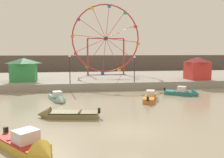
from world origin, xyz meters
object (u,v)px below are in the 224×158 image
(promenade_lamp_near, at_px, (135,65))
(promenade_lamp_far, at_px, (70,65))
(carnival_booth_red_striped, at_px, (197,68))
(motorboat_seafoam, at_px, (58,98))
(motorboat_orange_hull, at_px, (151,96))
(ferris_wheel_red_frame, at_px, (106,40))
(motorboat_olive_wood, at_px, (63,114))
(carnival_booth_green_kiosk, at_px, (24,69))
(motorboat_mustard_yellow, at_px, (29,146))
(motorboat_teal_painted, at_px, (185,93))

(promenade_lamp_near, height_order, promenade_lamp_far, promenade_lamp_far)
(carnival_booth_red_striped, bearing_deg, motorboat_seafoam, -160.21)
(motorboat_orange_hull, bearing_deg, ferris_wheel_red_frame, 31.42)
(ferris_wheel_red_frame, height_order, promenade_lamp_near, ferris_wheel_red_frame)
(motorboat_orange_hull, relative_size, motorboat_olive_wood, 1.07)
(carnival_booth_green_kiosk, xyz_separation_m, promenade_lamp_near, (15.91, -3.61, 0.69))
(carnival_booth_red_striped, bearing_deg, motorboat_mustard_yellow, -136.32)
(motorboat_orange_hull, height_order, motorboat_mustard_yellow, motorboat_mustard_yellow)
(motorboat_olive_wood, relative_size, carnival_booth_green_kiosk, 1.33)
(motorboat_mustard_yellow, distance_m, promenade_lamp_near, 23.35)
(motorboat_orange_hull, xyz_separation_m, carnival_booth_green_kiosk, (-16.07, 10.77, 2.49))
(motorboat_mustard_yellow, distance_m, carnival_booth_red_striped, 30.89)
(motorboat_seafoam, relative_size, promenade_lamp_far, 1.21)
(carnival_booth_red_striped, bearing_deg, carnival_booth_green_kiosk, 173.45)
(motorboat_teal_painted, distance_m, carnival_booth_red_striped, 9.37)
(carnival_booth_green_kiosk, relative_size, carnival_booth_red_striped, 1.12)
(ferris_wheel_red_frame, xyz_separation_m, carnival_booth_green_kiosk, (-13.24, -7.88, -4.79))
(motorboat_seafoam, height_order, motorboat_mustard_yellow, motorboat_mustard_yellow)
(motorboat_mustard_yellow, height_order, carnival_booth_green_kiosk, carnival_booth_green_kiosk)
(motorboat_mustard_yellow, relative_size, promenade_lamp_near, 1.16)
(motorboat_olive_wood, bearing_deg, motorboat_teal_painted, -140.33)
(motorboat_orange_hull, bearing_deg, carnival_booth_red_striped, -26.50)
(motorboat_orange_hull, distance_m, motorboat_mustard_yellow, 17.24)
(ferris_wheel_red_frame, height_order, carnival_booth_green_kiosk, ferris_wheel_red_frame)
(promenade_lamp_far, bearing_deg, carnival_booth_green_kiosk, 150.47)
(motorboat_olive_wood, distance_m, promenade_lamp_near, 16.90)
(ferris_wheel_red_frame, bearing_deg, motorboat_seafoam, -112.56)
(carnival_booth_red_striped, distance_m, promenade_lamp_far, 19.72)
(ferris_wheel_red_frame, bearing_deg, motorboat_mustard_yellow, -104.25)
(motorboat_olive_wood, bearing_deg, promenade_lamp_near, -114.27)
(motorboat_orange_hull, distance_m, promenade_lamp_near, 7.83)
(ferris_wheel_red_frame, xyz_separation_m, promenade_lamp_far, (-6.42, -11.75, -4.01))
(motorboat_seafoam, relative_size, motorboat_mustard_yellow, 1.09)
(motorboat_mustard_yellow, relative_size, promenade_lamp_far, 1.12)
(ferris_wheel_red_frame, relative_size, carnival_booth_green_kiosk, 3.29)
(motorboat_mustard_yellow, distance_m, promenade_lamp_far, 20.54)
(carnival_booth_green_kiosk, bearing_deg, motorboat_teal_painted, -25.38)
(ferris_wheel_red_frame, bearing_deg, motorboat_teal_painted, -65.29)
(motorboat_mustard_yellow, xyz_separation_m, ferris_wheel_red_frame, (8.12, 31.96, 7.26))
(motorboat_seafoam, bearing_deg, carnival_booth_red_striped, 94.75)
(motorboat_olive_wood, xyz_separation_m, carnival_booth_red_striped, (19.88, 15.44, 2.63))
(motorboat_mustard_yellow, distance_m, ferris_wheel_red_frame, 33.77)
(motorboat_teal_painted, relative_size, motorboat_olive_wood, 0.82)
(motorboat_seafoam, xyz_separation_m, motorboat_mustard_yellow, (-0.53, -13.69, 0.06))
(carnival_booth_red_striped, distance_m, promenade_lamp_near, 10.67)
(motorboat_orange_hull, xyz_separation_m, motorboat_olive_wood, (-9.53, -6.53, -0.07))
(motorboat_mustard_yellow, distance_m, carnival_booth_green_kiosk, 24.74)
(motorboat_orange_hull, bearing_deg, motorboat_teal_painted, -48.45)
(carnival_booth_green_kiosk, bearing_deg, motorboat_orange_hull, -35.86)
(ferris_wheel_red_frame, xyz_separation_m, promenade_lamp_near, (2.68, -11.50, -4.10))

